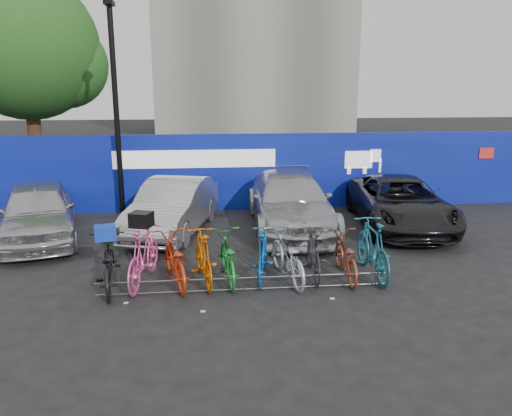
{
  "coord_description": "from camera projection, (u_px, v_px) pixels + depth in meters",
  "views": [
    {
      "loc": [
        -0.7,
        -9.52,
        3.87
      ],
      "look_at": [
        0.49,
        2.0,
        1.01
      ],
      "focal_mm": 35.0,
      "sensor_mm": 36.0,
      "label": 1
    }
  ],
  "objects": [
    {
      "name": "ground",
      "position": [
        242.0,
        280.0,
        10.19
      ],
      "size": [
        100.0,
        100.0,
        0.0
      ],
      "primitive_type": "plane",
      "color": "black",
      "rests_on": "ground"
    },
    {
      "name": "hoarding",
      "position": [
        228.0,
        172.0,
        15.69
      ],
      "size": [
        22.0,
        0.18,
        2.4
      ],
      "color": "navy",
      "rests_on": "ground"
    },
    {
      "name": "tree",
      "position": [
        33.0,
        51.0,
        18.0
      ],
      "size": [
        5.4,
        5.2,
        7.8
      ],
      "color": "#382314",
      "rests_on": "ground"
    },
    {
      "name": "lamppost",
      "position": [
        116.0,
        106.0,
        14.3
      ],
      "size": [
        0.25,
        0.5,
        6.11
      ],
      "color": "black",
      "rests_on": "ground"
    },
    {
      "name": "bike_rack",
      "position": [
        245.0,
        284.0,
        9.57
      ],
      "size": [
        5.6,
        0.03,
        0.3
      ],
      "color": "#595B60",
      "rests_on": "ground"
    },
    {
      "name": "car_0",
      "position": [
        38.0,
        212.0,
        12.63
      ],
      "size": [
        2.83,
        4.67,
        1.49
      ],
      "primitive_type": "imported",
      "rotation": [
        0.0,
        0.0,
        0.26
      ],
      "color": "#ABACB0",
      "rests_on": "ground"
    },
    {
      "name": "car_1",
      "position": [
        173.0,
        207.0,
        13.3
      ],
      "size": [
        2.55,
        4.56,
        1.42
      ],
      "primitive_type": "imported",
      "rotation": [
        0.0,
        0.0,
        -0.26
      ],
      "color": "#A2A2A6",
      "rests_on": "ground"
    },
    {
      "name": "car_2",
      "position": [
        290.0,
        202.0,
        13.69
      ],
      "size": [
        2.24,
        5.23,
        1.5
      ],
      "primitive_type": "imported",
      "rotation": [
        0.0,
        0.0,
        -0.03
      ],
      "color": "#ACADB1",
      "rests_on": "ground"
    },
    {
      "name": "car_3",
      "position": [
        400.0,
        203.0,
        13.86
      ],
      "size": [
        2.83,
        5.18,
        1.38
      ],
      "primitive_type": "imported",
      "rotation": [
        0.0,
        0.0,
        -0.11
      ],
      "color": "black",
      "rests_on": "ground"
    },
    {
      "name": "bike_0",
      "position": [
        107.0,
        265.0,
        9.6
      ],
      "size": [
        0.96,
        2.0,
        1.01
      ],
      "primitive_type": "imported",
      "rotation": [
        0.0,
        0.0,
        3.3
      ],
      "color": "black",
      "rests_on": "ground"
    },
    {
      "name": "bike_1",
      "position": [
        143.0,
        256.0,
        9.85
      ],
      "size": [
        0.91,
        2.05,
        1.19
      ],
      "primitive_type": "imported",
      "rotation": [
        0.0,
        0.0,
        2.96
      ],
      "color": "#E54D97",
      "rests_on": "ground"
    },
    {
      "name": "bike_2",
      "position": [
        174.0,
        260.0,
        9.87
      ],
      "size": [
        1.11,
        2.01,
        1.0
      ],
      "primitive_type": "imported",
      "rotation": [
        0.0,
        0.0,
        3.39
      ],
      "color": "red",
      "rests_on": "ground"
    },
    {
      "name": "bike_3",
      "position": [
        203.0,
        257.0,
        9.91
      ],
      "size": [
        0.8,
        1.86,
        1.08
      ],
      "primitive_type": "imported",
      "rotation": [
        0.0,
        0.0,
        3.31
      ],
      "color": "#D15803",
      "rests_on": "ground"
    },
    {
      "name": "bike_4",
      "position": [
        227.0,
        257.0,
        10.06
      ],
      "size": [
        0.79,
        1.9,
        0.97
      ],
      "primitive_type": "imported",
      "rotation": [
        0.0,
        0.0,
        3.22
      ],
      "color": "#1B7F2D",
      "rests_on": "ground"
    },
    {
      "name": "bike_5",
      "position": [
        263.0,
        255.0,
        10.12
      ],
      "size": [
        0.82,
        1.8,
        1.05
      ],
      "primitive_type": "imported",
      "rotation": [
        0.0,
        0.0,
        2.95
      ],
      "color": "#0C4E9F",
      "rests_on": "ground"
    },
    {
      "name": "bike_6",
      "position": [
        287.0,
        257.0,
        10.06
      ],
      "size": [
        0.98,
        2.0,
        1.0
      ],
      "primitive_type": "imported",
      "rotation": [
        0.0,
        0.0,
        3.31
      ],
      "color": "#A9ABB0",
      "rests_on": "ground"
    },
    {
      "name": "bike_7",
      "position": [
        314.0,
        253.0,
        10.22
      ],
      "size": [
        0.6,
        1.74,
        1.03
      ],
      "primitive_type": "imported",
      "rotation": [
        0.0,
        0.0,
        3.07
      ],
      "color": "#29292B",
      "rests_on": "ground"
    },
    {
      "name": "bike_8",
      "position": [
        345.0,
        256.0,
        10.18
      ],
      "size": [
        0.69,
        1.8,
        0.93
      ],
      "primitive_type": "imported",
      "rotation": [
        0.0,
        0.0,
        3.1
      ],
      "color": "brown",
      "rests_on": "ground"
    },
    {
      "name": "bike_9",
      "position": [
        373.0,
        248.0,
        10.25
      ],
      "size": [
        0.59,
        2.03,
        1.22
      ],
      "primitive_type": "imported",
      "rotation": [
        0.0,
        0.0,
        3.13
      ],
      "color": "#185E73",
      "rests_on": "ground"
    },
    {
      "name": "cargo_crate",
      "position": [
        105.0,
        233.0,
        9.44
      ],
      "size": [
        0.45,
        0.38,
        0.28
      ],
      "primitive_type": "cube",
      "rotation": [
        0.0,
        0.0,
        0.23
      ],
      "color": "#0F35AC",
      "rests_on": "bike_0"
    },
    {
      "name": "cargo_topcase",
      "position": [
        141.0,
        219.0,
        9.67
      ],
      "size": [
        0.49,
        0.46,
        0.29
      ],
      "primitive_type": "cube",
      "rotation": [
        0.0,
        0.0,
        -0.34
      ],
      "color": "black",
      "rests_on": "bike_1"
    }
  ]
}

